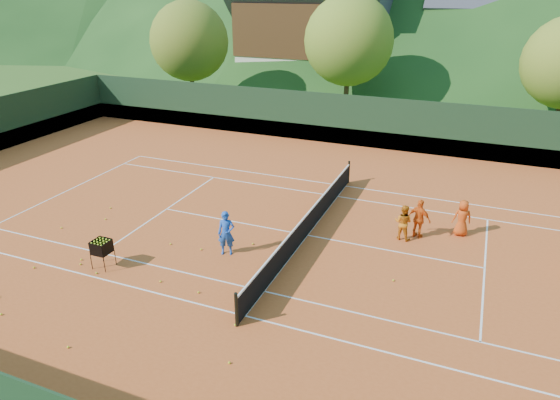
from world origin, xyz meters
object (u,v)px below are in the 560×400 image
at_px(coach, 226,233).
at_px(student_a, 403,222).
at_px(student_b, 419,219).
at_px(tennis_net, 308,224).
at_px(student_c, 462,218).
at_px(ball_hopper, 101,247).
at_px(chalet_left, 314,22).
at_px(chalet_mid, 500,32).

xyz_separation_m(coach, student_a, (5.60, 3.51, -0.13)).
height_order(student_a, student_b, student_b).
bearing_deg(tennis_net, student_c, 22.64).
height_order(student_a, tennis_net, student_a).
distance_m(ball_hopper, chalet_left, 35.43).
distance_m(coach, student_c, 8.94).
bearing_deg(student_b, student_a, 54.22).
distance_m(student_c, chalet_left, 32.12).
bearing_deg(student_b, coach, 51.73).
bearing_deg(coach, chalet_mid, 56.41).
bearing_deg(ball_hopper, tennis_net, 40.44).
relative_size(student_b, tennis_net, 0.13).
relative_size(student_b, student_c, 1.07).
xyz_separation_m(tennis_net, ball_hopper, (-5.66, -4.82, 0.25)).
distance_m(coach, chalet_left, 33.70).
bearing_deg(chalet_mid, student_a, -94.51).
distance_m(coach, ball_hopper, 4.21).
distance_m(chalet_left, chalet_mid, 16.51).
bearing_deg(coach, chalet_left, 82.63).
bearing_deg(student_b, ball_hopper, 52.57).
height_order(coach, tennis_net, coach).
height_order(student_a, student_c, student_c).
relative_size(coach, chalet_left, 0.12).
bearing_deg(student_a, tennis_net, 26.97).
bearing_deg(student_b, tennis_net, 39.68).
xyz_separation_m(coach, tennis_net, (2.19, 2.43, -0.32)).
xyz_separation_m(student_c, ball_hopper, (-11.08, -7.08, 0.03)).
relative_size(student_c, ball_hopper, 1.43).
xyz_separation_m(tennis_net, chalet_mid, (6.00, 34.00, 4.47)).
xyz_separation_m(student_a, chalet_left, (-13.41, 28.91, 4.94)).
bearing_deg(student_a, chalet_left, -55.87).
distance_m(coach, chalet_mid, 37.57).
bearing_deg(chalet_left, student_b, -63.98).
distance_m(student_c, ball_hopper, 13.15).
height_order(ball_hopper, chalet_mid, chalet_mid).
bearing_deg(student_c, chalet_left, -78.98).
distance_m(coach, student_b, 7.25).
height_order(student_c, chalet_mid, chalet_mid).
bearing_deg(chalet_mid, coach, -102.67).
bearing_deg(coach, student_b, 11.46).
relative_size(chalet_left, chalet_mid, 1.09).
height_order(student_a, ball_hopper, student_a).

